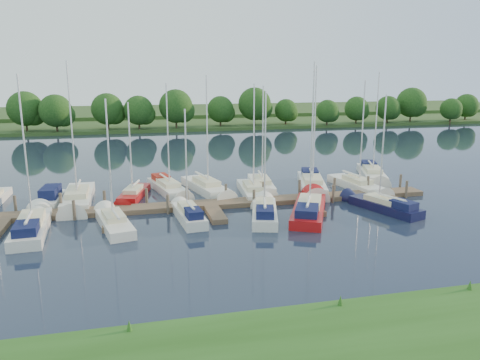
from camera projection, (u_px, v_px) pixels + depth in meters
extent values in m
plane|color=#1B2436|center=(229.00, 238.00, 32.35)|extent=(260.00, 260.00, 0.00)
cube|color=brown|center=(209.00, 204.00, 39.89)|extent=(40.00, 2.00, 0.40)
cube|color=brown|center=(111.00, 222.00, 35.25)|extent=(1.20, 4.00, 0.40)
cube|color=brown|center=(216.00, 215.00, 37.05)|extent=(1.20, 4.00, 0.40)
cube|color=brown|center=(310.00, 208.00, 38.85)|extent=(1.20, 4.00, 0.40)
cube|color=brown|center=(396.00, 202.00, 40.65)|extent=(1.20, 4.00, 0.40)
cylinder|color=#473D33|center=(16.00, 208.00, 37.53)|extent=(0.24, 0.24, 2.00)
cylinder|color=#473D33|center=(61.00, 205.00, 38.31)|extent=(0.24, 0.24, 2.00)
cylinder|color=#473D33|center=(105.00, 202.00, 39.09)|extent=(0.24, 0.24, 2.00)
cylinder|color=#473D33|center=(147.00, 200.00, 39.87)|extent=(0.24, 0.24, 2.00)
cylinder|color=#473D33|center=(187.00, 197.00, 40.65)|extent=(0.24, 0.24, 2.00)
cylinder|color=#473D33|center=(226.00, 195.00, 41.43)|extent=(0.24, 0.24, 2.00)
cylinder|color=#473D33|center=(263.00, 193.00, 42.20)|extent=(0.24, 0.24, 2.00)
cylinder|color=#473D33|center=(299.00, 191.00, 42.98)|extent=(0.24, 0.24, 2.00)
cylinder|color=#473D33|center=(334.00, 188.00, 43.76)|extent=(0.24, 0.24, 2.00)
cylinder|color=#473D33|center=(368.00, 186.00, 44.54)|extent=(0.24, 0.24, 2.00)
cylinder|color=#473D33|center=(400.00, 184.00, 45.32)|extent=(0.24, 0.24, 2.00)
cylinder|color=#473D33|center=(74.00, 213.00, 36.14)|extent=(0.24, 0.24, 2.00)
cylinder|color=#473D33|center=(168.00, 207.00, 37.76)|extent=(0.24, 0.24, 2.00)
cylinder|color=#473D33|center=(254.00, 201.00, 39.38)|extent=(0.24, 0.24, 2.00)
cylinder|color=#473D33|center=(333.00, 196.00, 41.00)|extent=(0.24, 0.24, 2.00)
cylinder|color=#473D33|center=(406.00, 192.00, 42.63)|extent=(0.24, 0.24, 2.00)
cube|color=#2B471B|center=(158.00, 123.00, 103.40)|extent=(180.00, 30.00, 0.60)
cube|color=#395525|center=(152.00, 112.00, 127.02)|extent=(220.00, 40.00, 1.40)
cylinder|color=#38281C|center=(25.00, 127.00, 86.09)|extent=(0.36, 0.36, 2.85)
sphere|color=#143A0F|center=(23.00, 108.00, 85.31)|extent=(6.66, 6.66, 6.66)
sphere|color=#143A0F|center=(33.00, 113.00, 86.03)|extent=(4.76, 4.76, 4.76)
cylinder|color=#38281C|center=(68.00, 128.00, 87.75)|extent=(0.36, 0.36, 2.01)
sphere|color=#143A0F|center=(67.00, 115.00, 87.20)|extent=(4.69, 4.69, 4.69)
sphere|color=#143A0F|center=(73.00, 118.00, 87.77)|extent=(3.35, 3.35, 3.35)
cylinder|color=#38281C|center=(108.00, 126.00, 87.98)|extent=(0.36, 0.36, 2.78)
sphere|color=#143A0F|center=(107.00, 108.00, 87.22)|extent=(6.49, 6.49, 6.49)
sphere|color=#143A0F|center=(115.00, 113.00, 87.93)|extent=(4.64, 4.64, 4.64)
cylinder|color=#38281C|center=(148.00, 126.00, 91.62)|extent=(0.36, 0.36, 2.11)
sphere|color=#143A0F|center=(148.00, 112.00, 91.04)|extent=(4.92, 4.92, 4.92)
sphere|color=#143A0F|center=(153.00, 116.00, 91.62)|extent=(3.52, 3.52, 3.52)
cylinder|color=#38281C|center=(180.00, 124.00, 92.13)|extent=(0.36, 0.36, 2.74)
sphere|color=#143A0F|center=(179.00, 107.00, 91.38)|extent=(6.40, 6.40, 6.40)
sphere|color=#143A0F|center=(186.00, 111.00, 92.08)|extent=(4.57, 4.57, 4.57)
cylinder|color=#38281C|center=(221.00, 124.00, 94.19)|extent=(0.36, 0.36, 2.16)
sphere|color=#143A0F|center=(221.00, 111.00, 93.59)|extent=(5.05, 5.05, 5.05)
sphere|color=#143A0F|center=(226.00, 114.00, 94.19)|extent=(3.60, 3.60, 3.60)
cylinder|color=#38281C|center=(255.00, 124.00, 95.01)|extent=(0.36, 0.36, 2.08)
sphere|color=#143A0F|center=(255.00, 111.00, 94.44)|extent=(4.85, 4.85, 4.85)
sphere|color=#143A0F|center=(260.00, 115.00, 95.02)|extent=(3.46, 3.46, 3.46)
cylinder|color=#38281C|center=(287.00, 121.00, 98.26)|extent=(0.36, 0.36, 2.74)
sphere|color=#143A0F|center=(287.00, 104.00, 97.51)|extent=(6.39, 6.39, 6.39)
sphere|color=#143A0F|center=(293.00, 109.00, 98.21)|extent=(4.57, 4.57, 4.57)
cylinder|color=#38281C|center=(327.00, 121.00, 97.99)|extent=(0.36, 0.36, 2.62)
sphere|color=#143A0F|center=(328.00, 106.00, 97.28)|extent=(6.12, 6.12, 6.12)
sphere|color=#143A0F|center=(333.00, 110.00, 97.96)|extent=(4.37, 4.37, 4.37)
cylinder|color=#38281C|center=(353.00, 119.00, 102.06)|extent=(0.36, 0.36, 2.47)
sphere|color=#143A0F|center=(354.00, 105.00, 101.38)|extent=(5.76, 5.76, 5.76)
sphere|color=#143A0F|center=(358.00, 109.00, 102.03)|extent=(4.12, 4.12, 4.12)
cylinder|color=#38281C|center=(394.00, 120.00, 100.20)|extent=(0.36, 0.36, 2.64)
sphere|color=#143A0F|center=(395.00, 105.00, 99.47)|extent=(6.17, 6.17, 6.17)
sphere|color=#143A0F|center=(400.00, 109.00, 100.16)|extent=(4.41, 4.41, 4.41)
cylinder|color=#38281C|center=(416.00, 119.00, 101.29)|extent=(0.36, 0.36, 2.60)
sphere|color=#143A0F|center=(417.00, 105.00, 100.58)|extent=(6.06, 6.06, 6.06)
sphere|color=#143A0F|center=(422.00, 109.00, 101.26)|extent=(4.33, 4.33, 4.33)
cylinder|color=#38281C|center=(446.00, 118.00, 103.89)|extent=(0.36, 0.36, 2.50)
sphere|color=#143A0F|center=(448.00, 105.00, 103.21)|extent=(5.84, 5.84, 5.84)
sphere|color=#143A0F|center=(452.00, 108.00, 103.87)|extent=(4.17, 4.17, 4.17)
cylinder|color=#38281C|center=(473.00, 118.00, 105.61)|extent=(0.36, 0.36, 2.19)
sphere|color=#143A0F|center=(475.00, 107.00, 105.01)|extent=(5.11, 5.11, 5.11)
sphere|color=#143A0F|center=(478.00, 110.00, 105.61)|extent=(3.65, 3.65, 3.65)
cube|color=silver|center=(51.00, 203.00, 40.55)|extent=(2.10, 5.29, 1.13)
cone|color=silver|center=(44.00, 211.00, 38.06)|extent=(0.97, 1.61, 0.85)
cube|color=#12173F|center=(50.00, 193.00, 40.34)|extent=(1.58, 2.94, 1.01)
cube|color=silver|center=(79.00, 200.00, 41.61)|extent=(2.41, 8.45, 1.21)
cone|color=silver|center=(74.00, 213.00, 37.62)|extent=(1.20, 2.96, 1.18)
cube|color=beige|center=(77.00, 192.00, 41.03)|extent=(1.79, 3.80, 0.55)
cylinder|color=silver|center=(72.00, 130.00, 39.40)|extent=(0.12, 0.12, 11.38)
cylinder|color=silver|center=(78.00, 184.00, 42.13)|extent=(0.12, 3.79, 0.10)
cylinder|color=silver|center=(78.00, 184.00, 42.13)|extent=(0.22, 3.37, 0.20)
cube|color=#A90F10|center=(135.00, 196.00, 42.96)|extent=(3.20, 6.18, 1.03)
cone|color=#A90F10|center=(126.00, 205.00, 40.06)|extent=(1.36, 2.23, 0.83)
cube|color=beige|center=(133.00, 190.00, 42.52)|extent=(1.92, 2.92, 0.47)
cylinder|color=silver|center=(130.00, 148.00, 41.36)|extent=(0.12, 0.12, 8.04)
cylinder|color=silver|center=(136.00, 183.00, 43.31)|extent=(0.81, 2.61, 0.10)
cylinder|color=silver|center=(136.00, 183.00, 43.31)|extent=(0.83, 2.35, 0.20)
cube|color=silver|center=(167.00, 190.00, 45.14)|extent=(3.57, 7.35, 1.12)
cone|color=silver|center=(180.00, 198.00, 42.06)|extent=(1.54, 2.64, 0.99)
cube|color=beige|center=(168.00, 183.00, 44.68)|extent=(2.18, 3.45, 0.51)
cube|color=maroon|center=(161.00, 177.00, 46.69)|extent=(1.84, 2.39, 0.56)
cylinder|color=silver|center=(168.00, 136.00, 43.33)|extent=(0.12, 0.12, 9.56)
cylinder|color=silver|center=(165.00, 177.00, 45.51)|extent=(0.83, 3.12, 0.10)
cylinder|color=silver|center=(165.00, 177.00, 45.51)|extent=(0.85, 2.80, 0.20)
cube|color=silver|center=(205.00, 189.00, 45.32)|extent=(3.87, 7.83, 1.26)
cone|color=silver|center=(221.00, 198.00, 42.06)|extent=(1.66, 2.82, 1.06)
cube|color=beige|center=(206.00, 182.00, 44.81)|extent=(2.35, 3.67, 0.57)
cylinder|color=silver|center=(207.00, 131.00, 43.38)|extent=(0.12, 0.12, 10.18)
cylinder|color=silver|center=(202.00, 175.00, 45.69)|extent=(0.91, 3.32, 0.10)
cylinder|color=silver|center=(202.00, 175.00, 45.69)|extent=(0.92, 2.98, 0.20)
cube|color=silver|center=(252.00, 193.00, 43.92)|extent=(2.59, 7.21, 1.13)
cone|color=silver|center=(259.00, 203.00, 40.51)|extent=(1.20, 2.55, 0.99)
cube|color=beige|center=(253.00, 186.00, 43.41)|extent=(1.76, 3.30, 0.51)
cylinder|color=silver|center=(254.00, 137.00, 42.04)|extent=(0.12, 0.12, 9.54)
cylinder|color=silver|center=(251.00, 179.00, 44.34)|extent=(0.38, 3.18, 0.10)
cylinder|color=silver|center=(251.00, 179.00, 44.34)|extent=(0.45, 2.83, 0.20)
cube|color=silver|center=(261.00, 186.00, 46.44)|extent=(2.82, 7.05, 1.14)
cone|color=silver|center=(266.00, 195.00, 43.12)|extent=(1.27, 2.51, 0.96)
cube|color=beige|center=(262.00, 180.00, 45.95)|extent=(1.84, 3.25, 0.52)
cylinder|color=silver|center=(263.00, 135.00, 44.61)|extent=(0.12, 0.12, 9.25)
cylinder|color=silver|center=(260.00, 174.00, 46.85)|extent=(0.51, 3.07, 0.10)
cylinder|color=silver|center=(260.00, 174.00, 46.85)|extent=(0.57, 2.74, 0.20)
cube|color=silver|center=(312.00, 186.00, 46.68)|extent=(4.57, 8.53, 1.21)
cone|color=silver|center=(316.00, 196.00, 42.69)|extent=(1.93, 3.08, 1.15)
cube|color=beige|center=(312.00, 179.00, 46.11)|extent=(2.72, 4.04, 0.55)
cube|color=#12173F|center=(310.00, 172.00, 48.72)|extent=(2.25, 2.82, 0.61)
cylinder|color=silver|center=(315.00, 125.00, 44.50)|extent=(0.12, 0.12, 11.09)
cylinder|color=silver|center=(311.00, 172.00, 47.21)|extent=(1.16, 3.57, 0.10)
cylinder|color=silver|center=(311.00, 172.00, 47.21)|extent=(1.14, 3.20, 0.20)
cube|color=silver|center=(355.00, 187.00, 46.36)|extent=(2.88, 7.43, 1.17)
cone|color=silver|center=(377.00, 195.00, 43.05)|extent=(1.31, 2.64, 1.01)
cube|color=beige|center=(357.00, 180.00, 45.86)|extent=(1.90, 3.41, 0.53)
cylinder|color=silver|center=(362.00, 132.00, 44.47)|extent=(0.12, 0.12, 9.77)
cylinder|color=silver|center=(351.00, 174.00, 46.76)|extent=(0.49, 3.24, 0.10)
cylinder|color=silver|center=(351.00, 174.00, 46.76)|extent=(0.55, 2.90, 0.20)
cube|color=silver|center=(371.00, 175.00, 51.38)|extent=(4.65, 8.07, 1.19)
cone|color=silver|center=(378.00, 184.00, 47.60)|extent=(1.94, 2.93, 1.09)
cube|color=beige|center=(372.00, 169.00, 50.83)|extent=(2.71, 3.85, 0.54)
cube|color=#12173F|center=(369.00, 164.00, 53.29)|extent=(2.22, 2.71, 0.59)
cylinder|color=silver|center=(376.00, 123.00, 49.31)|extent=(0.12, 0.12, 10.52)
cylinder|color=silver|center=(371.00, 163.00, 51.86)|extent=(1.26, 3.34, 0.10)
cylinder|color=silver|center=(371.00, 163.00, 51.86)|extent=(1.23, 3.00, 0.20)
cube|color=silver|center=(32.00, 231.00, 33.27)|extent=(2.56, 7.75, 1.25)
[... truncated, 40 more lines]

